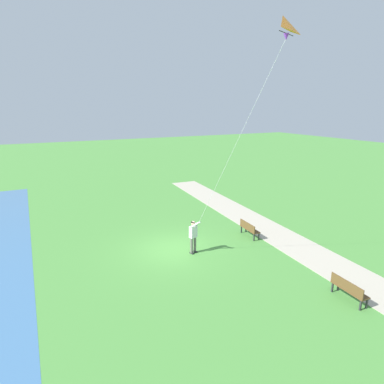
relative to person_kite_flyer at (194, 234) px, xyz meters
The scene contains 6 objects.
ground_plane 1.56m from the person_kite_flyer, 51.12° to the right, with size 120.00×120.00×0.00m, color #4C8E3D.
walkway_path 5.63m from the person_kite_flyer, 168.49° to the left, with size 2.40×32.00×0.02m, color #B7AD99.
person_kite_flyer is the anchor object (origin of this frame).
flying_kite 9.80m from the person_kite_flyer, 107.36° to the left, with size 1.82×4.24×8.57m.
park_bench_near_walkway 3.92m from the person_kite_flyer, behind, with size 0.54×1.53×0.88m.
park_bench_far_walkway 7.34m from the person_kite_flyer, 117.65° to the left, with size 0.54×1.53×0.88m.
Camera 1 is at (6.34, 14.65, 7.32)m, focal length 30.53 mm.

